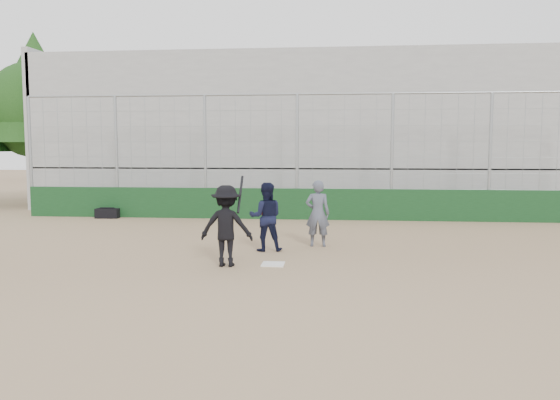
# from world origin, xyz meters

# --- Properties ---
(ground) EXTENTS (90.00, 90.00, 0.00)m
(ground) POSITION_xyz_m (0.00, 0.00, 0.00)
(ground) COLOR brown
(ground) RESTS_ON ground
(home_plate) EXTENTS (0.44, 0.44, 0.02)m
(home_plate) POSITION_xyz_m (0.00, 0.00, 0.01)
(home_plate) COLOR white
(home_plate) RESTS_ON ground
(backstop) EXTENTS (18.10, 0.25, 4.04)m
(backstop) POSITION_xyz_m (0.00, 7.00, 0.96)
(backstop) COLOR black
(backstop) RESTS_ON ground
(bleachers) EXTENTS (20.25, 6.70, 6.98)m
(bleachers) POSITION_xyz_m (0.00, 11.95, 2.92)
(bleachers) COLOR gray
(bleachers) RESTS_ON ground
(tree_left) EXTENTS (4.48, 4.48, 7.00)m
(tree_left) POSITION_xyz_m (-11.00, 11.00, 4.39)
(tree_left) COLOR #352213
(tree_left) RESTS_ON ground
(batter_at_plate) EXTENTS (1.02, 0.73, 1.75)m
(batter_at_plate) POSITION_xyz_m (-0.89, -0.20, 0.79)
(batter_at_plate) COLOR black
(batter_at_plate) RESTS_ON ground
(catcher_crouched) EXTENTS (0.82, 0.69, 1.05)m
(catcher_crouched) POSITION_xyz_m (-0.32, 1.40, 0.52)
(catcher_crouched) COLOR black
(catcher_crouched) RESTS_ON ground
(umpire) EXTENTS (0.57, 0.37, 1.40)m
(umpire) POSITION_xyz_m (0.81, 2.12, 0.70)
(umpire) COLOR #494E5D
(umpire) RESTS_ON ground
(equipment_bag) EXTENTS (0.76, 0.35, 0.36)m
(equipment_bag) POSITION_xyz_m (-6.22, 6.63, 0.16)
(equipment_bag) COLOR black
(equipment_bag) RESTS_ON ground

